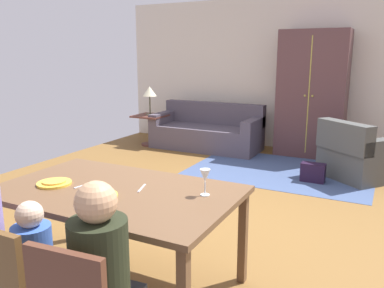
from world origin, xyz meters
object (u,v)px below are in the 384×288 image
dining_chair_child (14,286)px  plate_near_man (54,183)px  couch (207,132)px  handbag (313,173)px  plate_near_child (99,196)px  table_lamp (150,92)px  person_child (40,280)px  armchair (358,156)px  wine_glass (205,177)px  armoire (312,94)px  side_table (150,126)px  dining_table (116,198)px

dining_chair_child → plate_near_man: bearing=121.7°
couch → handbag: couch is taller
plate_near_child → dining_chair_child: dining_chair_child is taller
plate_near_child → handbag: size_ratio=0.78×
table_lamp → person_child: bearing=-63.8°
armchair → handbag: size_ratio=3.75×
dining_chair_child → wine_glass: bearing=59.9°
armoire → plate_near_man: bearing=-101.2°
dining_chair_child → handbag: size_ratio=2.72×
side_table → table_lamp: size_ratio=1.07×
dining_table → dining_chair_child: bearing=-90.0°
dining_chair_child → side_table: dining_chair_child is taller
plate_near_child → dining_chair_child: size_ratio=0.29×
armchair → handbag: (-0.52, -0.46, -0.19)m
plate_near_man → side_table: (-1.90, 4.23, -0.39)m
armchair → side_table: armchair is taller
couch → armchair: bearing=-14.9°
wine_glass → couch: 4.64m
dining_chair_child → couch: dining_chair_child is taller
wine_glass → couch: bearing=114.6°
plate_near_man → dining_chair_child: (0.47, -0.77, -0.28)m
dining_table → handbag: dining_table is taller
plate_near_man → handbag: 3.63m
plate_near_man → side_table: bearing=114.3°
person_child → handbag: (0.83, 3.93, -0.30)m
couch → person_child: bearing=-75.7°
plate_near_man → handbag: size_ratio=0.78×
person_child → couch: (-1.30, 5.09, -0.13)m
couch → plate_near_man: bearing=-79.6°
plate_near_child → dining_chair_child: bearing=-89.9°
plate_near_man → person_child: 0.84m
dining_table → wine_glass: size_ratio=9.27×
side_table → handbag: side_table is taller
armchair → plate_near_man: bearing=-115.7°
person_child → handbag: person_child is taller
armoire → dining_table: bearing=-95.8°
plate_near_child → armoire: bearing=84.4°
dining_table → armchair: size_ratio=1.43×
wine_glass → armoire: size_ratio=0.09×
table_lamp → handbag: size_ratio=1.69×
table_lamp → armchair: bearing=-6.8°
couch → wine_glass: bearing=-65.4°
plate_near_man → dining_chair_child: 0.95m
side_table → table_lamp: bearing=135.0°
dining_table → plate_near_man: bearing=-165.8°
armchair → table_lamp: 3.81m
side_table → person_child: bearing=-63.8°
table_lamp → wine_glass: bearing=-52.6°
plate_near_man → plate_near_child: 0.48m
wine_glass → table_lamp: 4.94m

